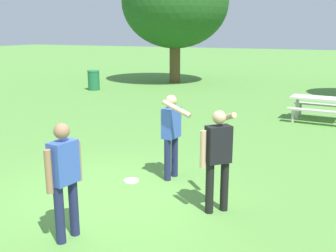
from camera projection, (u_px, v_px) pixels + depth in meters
The scene contains 8 objects.
ground_plane at pixel (114, 195), 6.92m from camera, with size 120.00×120.00×0.00m, color #568E3D.
person_thrower at pixel (64, 174), 5.24m from camera, with size 0.26×0.61×1.64m.
person_catcher at pixel (172, 130), 7.47m from camera, with size 0.66×0.66×1.64m.
person_bystander at pixel (218, 153), 6.07m from camera, with size 0.48×0.84×1.64m.
frisbee at pixel (131, 181), 7.53m from camera, with size 0.29×0.29×0.03m, color white.
picnic_table_near at pixel (319, 104), 12.44m from camera, with size 1.77×1.50×0.77m.
trash_can_beside_table at pixel (94, 80), 19.09m from camera, with size 0.59×0.59×0.96m.
tree_tall_left at pixel (175, 3), 21.00m from camera, with size 5.71×5.71×6.72m.
Camera 1 is at (3.68, -5.37, 2.80)m, focal length 42.13 mm.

